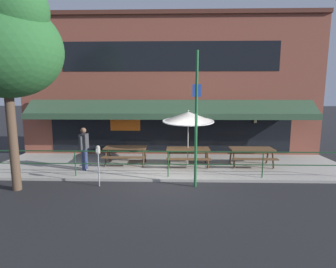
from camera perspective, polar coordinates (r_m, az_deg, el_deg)
name	(u,v)px	position (r m, az deg, el deg)	size (l,w,h in m)	color
ground_plane	(168,182)	(9.56, -0.03, -10.40)	(120.00, 120.00, 0.00)	#232326
patio_deck	(169,166)	(11.46, 0.25, -6.88)	(15.00, 4.00, 0.10)	#ADA89E
restaurant_building	(170,86)	(13.26, 0.48, 10.31)	(15.00, 1.60, 7.04)	brown
patio_railing	(168,158)	(9.62, 0.02, -5.31)	(13.84, 0.04, 0.97)	#194723
picnic_table_left	(126,150)	(11.50, -9.19, -3.57)	(1.80, 1.42, 0.76)	brown
picnic_table_centre	(188,152)	(11.11, 4.37, -3.92)	(1.80, 1.42, 0.76)	brown
picnic_table_right	(251,152)	(11.63, 17.71, -3.74)	(1.80, 1.42, 0.76)	brown
patio_umbrella_centre	(188,117)	(10.96, 4.44, 3.71)	(2.14, 2.14, 2.38)	#B7B2A8
pedestrian_walking	(84,146)	(11.00, -17.80, -2.57)	(0.27, 0.62, 1.71)	navy
parking_meter_near	(98,153)	(9.15, -14.99, -4.10)	(0.15, 0.16, 1.42)	gray
street_sign_pole	(196,119)	(8.65, 6.16, 3.20)	(0.28, 0.09, 4.50)	#1E6033
street_tree_curbside	(6,43)	(9.67, -31.82, 16.51)	(3.47, 3.13, 6.47)	brown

